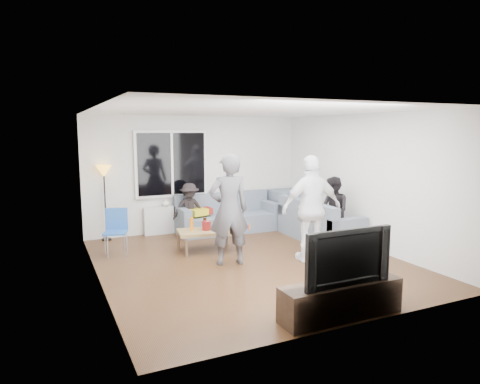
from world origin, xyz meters
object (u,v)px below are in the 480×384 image
sofa_right_section (320,220)px  spectator_back (190,209)px  player_right (312,209)px  television (342,255)px  side_chair (116,233)px  player_left (229,210)px  coffee_table (208,240)px  spectator_right (333,211)px  sofa_back_section (227,213)px  floor_lamp (105,203)px  tv_console (341,300)px

sofa_right_section → spectator_back: spectator_back is taller
spectator_back → player_right: bearing=-58.0°
sofa_right_section → television: bearing=148.8°
spectator_back → television: bearing=-80.5°
side_chair → television: size_ratio=0.72×
side_chair → television: television is taller
sofa_right_section → television: 3.85m
player_left → coffee_table: bearing=-78.7°
sofa_right_section → spectator_right: size_ratio=1.46×
television → sofa_right_section: bearing=58.8°
sofa_back_section → coffee_table: bearing=-126.8°
spectator_right → spectator_back: spectator_right is taller
floor_lamp → spectator_back: (1.72, -0.32, -0.21)m
player_left → spectator_right: size_ratio=1.38×
side_chair → spectator_back: (1.72, 0.95, 0.14)m
floor_lamp → tv_console: size_ratio=0.97×
floor_lamp → player_left: player_left is taller
spectator_right → player_right: bearing=-48.1°
player_left → sofa_back_section: bearing=-103.7°
side_chair → floor_lamp: (0.00, 1.27, 0.35)m
floor_lamp → tv_console: floor_lamp is taller
sofa_right_section → spectator_right: spectator_right is taller
television → sofa_back_section: bearing=83.7°
sofa_back_section → player_left: 2.47m
side_chair → floor_lamp: size_ratio=0.55×
player_right → spectator_back: player_right is taller
sofa_back_section → player_left: (-0.92, -2.23, 0.52)m
coffee_table → side_chair: side_chair is taller
coffee_table → television: size_ratio=0.92×
player_left → tv_console: (0.40, -2.54, -0.73)m
side_chair → coffee_table: bearing=5.2°
player_left → television: bearing=107.8°
floor_lamp → tv_console: (2.08, -5.12, -0.56)m
sofa_back_section → spectator_right: size_ratio=1.67×
side_chair → sofa_back_section: bearing=37.3°
player_right → spectator_right: 1.25m
tv_console → floor_lamp: bearing=112.1°
player_right → spectator_right: player_right is taller
spectator_back → television: size_ratio=0.96×
coffee_table → spectator_right: spectator_right is taller
television → side_chair: bearing=118.4°
television → player_right: bearing=65.0°
tv_console → sofa_right_section: bearing=58.8°
coffee_table → spectator_right: 2.56m
sofa_back_section → sofa_right_section: 2.09m
spectator_right → tv_console: spectator_right is taller
sofa_back_section → television: 4.81m
player_left → spectator_right: player_left is taller
player_left → player_right: player_left is taller
sofa_back_section → spectator_back: 0.90m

